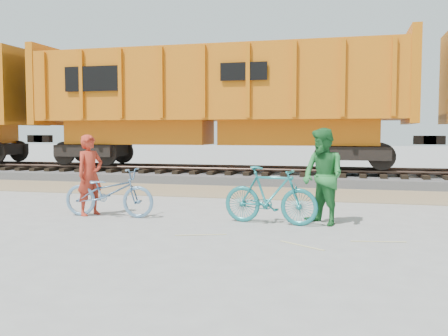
{
  "coord_description": "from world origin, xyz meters",
  "views": [
    {
      "loc": [
        1.51,
        -9.08,
        1.8
      ],
      "look_at": [
        -1.16,
        1.5,
        1.02
      ],
      "focal_mm": 40.0,
      "sensor_mm": 36.0,
      "label": 1
    }
  ],
  "objects_px": {
    "person_solo": "(90,175)",
    "bicycle_teal": "(270,195)",
    "bicycle_blue": "(109,192)",
    "person_man": "(323,176)",
    "hopper_car_center": "(215,100)"
  },
  "relations": [
    {
      "from": "person_man",
      "to": "bicycle_teal",
      "type": "bearing_deg",
      "value": -123.48
    },
    {
      "from": "hopper_car_center",
      "to": "person_man",
      "type": "bearing_deg",
      "value": -61.92
    },
    {
      "from": "person_solo",
      "to": "person_man",
      "type": "height_order",
      "value": "person_man"
    },
    {
      "from": "bicycle_teal",
      "to": "person_man",
      "type": "bearing_deg",
      "value": -71.01
    },
    {
      "from": "bicycle_teal",
      "to": "person_solo",
      "type": "xyz_separation_m",
      "value": [
        -3.97,
        0.11,
        0.31
      ]
    },
    {
      "from": "bicycle_teal",
      "to": "person_solo",
      "type": "height_order",
      "value": "person_solo"
    },
    {
      "from": "person_solo",
      "to": "bicycle_teal",
      "type": "bearing_deg",
      "value": -66.98
    },
    {
      "from": "hopper_car_center",
      "to": "bicycle_blue",
      "type": "xyz_separation_m",
      "value": [
        -0.07,
        -8.44,
        -2.48
      ]
    },
    {
      "from": "bicycle_teal",
      "to": "bicycle_blue",
      "type": "bearing_deg",
      "value": 97.58
    },
    {
      "from": "bicycle_blue",
      "to": "person_man",
      "type": "xyz_separation_m",
      "value": [
        4.47,
        0.19,
        0.42
      ]
    },
    {
      "from": "person_solo",
      "to": "hopper_car_center",
      "type": "bearing_deg",
      "value": 20.64
    },
    {
      "from": "hopper_car_center",
      "to": "bicycle_blue",
      "type": "height_order",
      "value": "hopper_car_center"
    },
    {
      "from": "bicycle_teal",
      "to": "person_solo",
      "type": "relative_size",
      "value": 1.08
    },
    {
      "from": "bicycle_teal",
      "to": "person_man",
      "type": "relative_size",
      "value": 1.0
    },
    {
      "from": "person_man",
      "to": "person_solo",
      "type": "bearing_deg",
      "value": -133.71
    }
  ]
}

